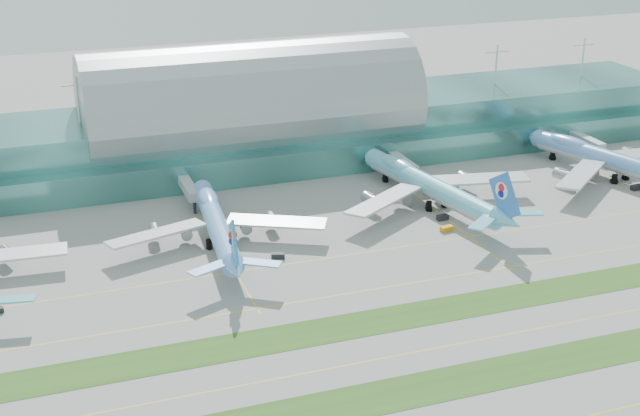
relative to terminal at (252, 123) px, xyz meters
name	(u,v)px	position (x,y,z in m)	size (l,w,h in m)	color
ground	(396,322)	(-0.01, -128.79, -14.23)	(700.00, 700.00, 0.00)	gray
terminal	(252,123)	(0.00, 0.00, 0.00)	(340.00, 69.10, 36.00)	#3D7A75
grass_strip_near	(450,383)	(-0.01, -156.79, -14.19)	(420.00, 12.00, 0.08)	#2D591E
grass_strip_far	(393,319)	(-0.01, -126.79, -14.19)	(420.00, 12.00, 0.08)	#2D591E
taxiline_b	(421,351)	(-0.01, -142.79, -14.22)	(420.00, 0.35, 0.01)	yellow
taxiline_c	(368,290)	(-0.01, -110.79, -14.22)	(420.00, 0.35, 0.01)	yellow
taxiline_d	(338,256)	(-0.01, -88.79, -14.22)	(420.00, 0.35, 0.01)	yellow
airliner_b	(216,222)	(-29.65, -67.65, -8.05)	(63.92, 72.82, 20.03)	#70ADF7
airliner_c	(429,185)	(41.37, -61.24, -7.45)	(69.15, 79.43, 21.98)	#65C4DF
airliner_d	(611,159)	(111.62, -59.56, -7.43)	(67.38, 78.15, 22.04)	#649ADD
gse_c	(225,253)	(-29.62, -77.75, -13.52)	(3.06, 1.93, 1.42)	black
gse_d	(278,256)	(-16.19, -84.36, -13.45)	(3.76, 1.71, 1.56)	black
gse_e	(447,229)	(37.10, -82.68, -13.47)	(3.95, 1.90, 1.52)	orange
gse_f	(443,217)	(39.81, -74.59, -13.41)	(3.56, 1.87, 1.63)	black
gse_h	(637,187)	(113.30, -72.64, -13.38)	(4.14, 2.02, 1.69)	black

